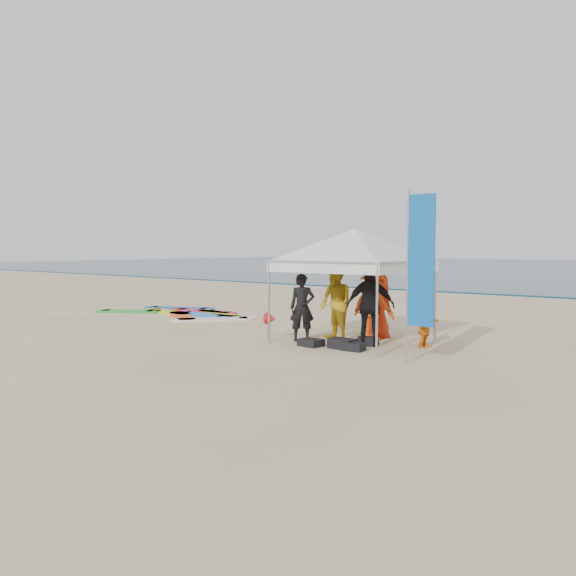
% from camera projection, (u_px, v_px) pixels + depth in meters
% --- Properties ---
extents(ground, '(120.00, 120.00, 0.00)m').
position_uv_depth(ground, '(215.00, 352.00, 11.72)').
color(ground, beige).
rests_on(ground, ground).
extents(shoreline_foam, '(160.00, 1.20, 0.01)m').
position_uv_depth(shoreline_foam, '(499.00, 295.00, 25.96)').
color(shoreline_foam, silver).
rests_on(shoreline_foam, ground).
extents(person_black_a, '(0.68, 0.66, 1.58)m').
position_uv_depth(person_black_a, '(302.00, 307.00, 13.11)').
color(person_black_a, black).
rests_on(person_black_a, ground).
extents(person_yellow, '(1.05, 0.94, 1.77)m').
position_uv_depth(person_yellow, '(336.00, 303.00, 13.15)').
color(person_yellow, gold).
rests_on(person_yellow, ground).
extents(person_orange_a, '(1.12, 0.69, 1.68)m').
position_uv_depth(person_orange_a, '(373.00, 305.00, 13.23)').
color(person_orange_a, '#E24D14').
rests_on(person_orange_a, ground).
extents(person_black_b, '(1.14, 0.83, 1.80)m').
position_uv_depth(person_black_b, '(370.00, 306.00, 12.37)').
color(person_black_b, black).
rests_on(person_black_b, ground).
extents(person_orange_b, '(0.86, 0.67, 1.55)m').
position_uv_depth(person_orange_b, '(379.00, 306.00, 13.64)').
color(person_orange_b, red).
rests_on(person_orange_b, ground).
extents(person_seated, '(0.34, 0.95, 1.01)m').
position_uv_depth(person_seated, '(425.00, 324.00, 12.31)').
color(person_seated, orange).
rests_on(person_seated, ground).
extents(canopy_tent, '(3.98, 3.98, 3.00)m').
position_uv_depth(canopy_tent, '(354.00, 229.00, 13.00)').
color(canopy_tent, '#A5A5A8').
rests_on(canopy_tent, ground).
extents(feather_flag, '(0.55, 0.04, 3.25)m').
position_uv_depth(feather_flag, '(420.00, 263.00, 10.24)').
color(feather_flag, '#A5A5A8').
rests_on(feather_flag, ground).
extents(marker_pennant, '(0.28, 0.28, 0.64)m').
position_uv_depth(marker_pennant, '(271.00, 319.00, 13.32)').
color(marker_pennant, '#A5A5A8').
rests_on(marker_pennant, ground).
extents(gear_pile, '(1.54, 1.22, 0.22)m').
position_uv_depth(gear_pile, '(340.00, 344.00, 12.23)').
color(gear_pile, black).
rests_on(gear_pile, ground).
extents(surfboard_spread, '(5.61, 3.08, 0.07)m').
position_uv_depth(surfboard_spread, '(187.00, 313.00, 18.46)').
color(surfboard_spread, yellow).
rests_on(surfboard_spread, ground).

